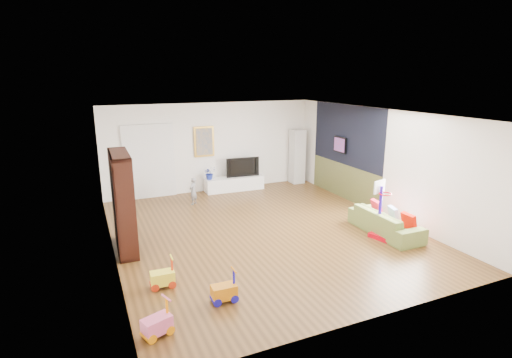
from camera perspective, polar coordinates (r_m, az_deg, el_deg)
name	(u,v)px	position (r m, az deg, el deg)	size (l,w,h in m)	color
floor	(263,231)	(9.29, 1.00, -7.45)	(6.50, 7.50, 0.00)	brown
ceiling	(264,113)	(8.65, 1.08, 9.36)	(6.50, 7.50, 0.00)	white
wall_back	(212,147)	(12.30, -6.33, 4.52)	(6.50, 0.00, 2.70)	white
wall_front	(376,234)	(5.85, 16.79, -7.53)	(6.50, 0.00, 2.70)	silver
wall_left	(109,191)	(8.11, -20.30, -1.63)	(0.00, 7.50, 2.70)	white
wall_right	(379,162)	(10.62, 17.18, 2.34)	(0.00, 7.50, 2.70)	white
navy_accent	(346,135)	(11.60, 12.80, 6.13)	(0.01, 3.20, 1.70)	black
olive_wainscot	(344,181)	(11.87, 12.44, -0.32)	(0.01, 3.20, 1.00)	brown
doorway	(149,163)	(11.90, -14.98, 2.29)	(1.45, 0.06, 2.10)	white
painting_back	(204,142)	(12.16, -7.43, 5.32)	(0.62, 0.06, 0.92)	gold
artwork_right	(340,145)	(11.77, 11.89, 4.82)	(0.04, 0.56, 0.46)	#7F3F8C
media_console	(234,184)	(12.45, -3.12, -0.66)	(1.83, 0.46, 0.43)	white
tall_cabinet	(297,156)	(13.25, 5.90, 3.23)	(0.41, 0.41, 1.78)	silver
bookshelf	(123,202)	(8.48, -18.48, -3.16)	(0.36, 1.39, 2.02)	black
sofa	(385,222)	(9.54, 17.99, -5.86)	(1.85, 0.72, 0.54)	olive
basketball_hoop	(386,210)	(9.14, 18.05, -4.29)	(0.44, 0.54, 1.29)	red
ride_on_yellow	(162,273)	(7.08, -13.26, -12.92)	(0.40, 0.25, 0.53)	yellow
ride_on_orange	(224,286)	(6.53, -4.61, -15.05)	(0.40, 0.25, 0.53)	orange
ride_on_pink	(157,319)	(5.94, -14.02, -18.82)	(0.39, 0.24, 0.53)	#E95E92
child	(193,191)	(11.18, -8.97, -1.72)	(0.28, 0.18, 0.76)	gray
tv	(242,166)	(12.46, -2.04, 1.80)	(1.04, 0.14, 0.60)	black
vase_plant	(210,173)	(12.14, -6.65, 0.86)	(0.36, 0.31, 0.39)	navy
pillow_left	(409,221)	(9.28, 21.00, -5.69)	(0.09, 0.36, 0.36)	#CC0F00
pillow_center	(394,214)	(9.62, 19.06, -4.80)	(0.09, 0.35, 0.35)	white
pillow_right	(377,207)	(9.98, 16.86, -3.91)	(0.09, 0.35, 0.35)	red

